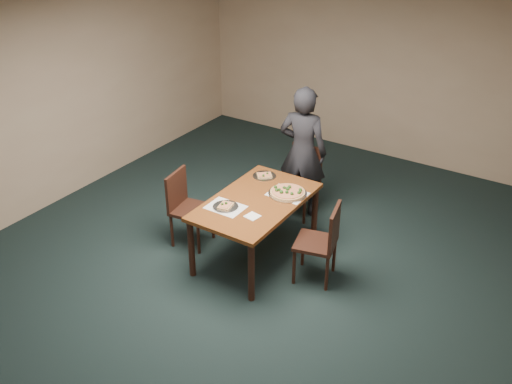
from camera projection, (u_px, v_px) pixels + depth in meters
The scene contains 13 objects.
ground at pixel (229, 280), 6.26m from camera, with size 8.00×8.00×0.00m, color black.
room_shell at pixel (225, 134), 5.42m from camera, with size 8.00×8.00×8.00m.
dining_table at pixel (256, 207), 6.35m from camera, with size 0.90×1.50×0.75m.
chair_far at pixel (302, 176), 7.32m from camera, with size 0.43×0.43×0.91m.
chair_left at pixel (186, 204), 6.70m from camera, with size 0.48×0.48×0.91m.
chair_right at pixel (323, 239), 6.04m from camera, with size 0.51×0.51×0.91m.
diner at pixel (303, 152), 7.17m from camera, with size 0.62×0.41×1.71m, color black.
placemat_main at pixel (288, 194), 6.42m from camera, with size 0.42×0.32×0.00m, color white.
placemat_near at pixel (226, 207), 6.17m from camera, with size 0.40×0.30×0.00m, color white.
pizza_pan at pixel (287, 192), 6.41m from camera, with size 0.44×0.44×0.07m.
slice_plate_near at pixel (226, 206), 6.16m from camera, with size 0.28×0.28×0.06m.
slice_plate_far at pixel (264, 176), 6.80m from camera, with size 0.28×0.28×0.05m.
napkin at pixel (252, 216), 6.00m from camera, with size 0.14×0.14×0.01m, color white.
Camera 1 is at (2.97, -4.04, 3.88)m, focal length 40.00 mm.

